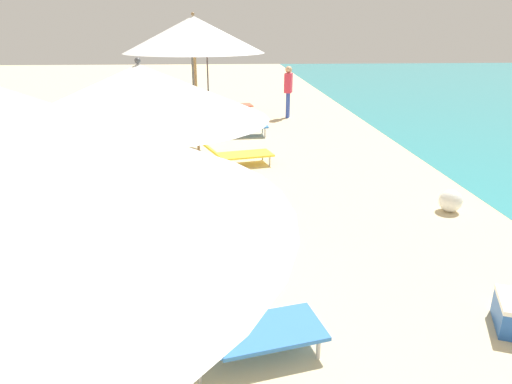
% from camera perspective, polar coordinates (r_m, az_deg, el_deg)
% --- Properties ---
extents(umbrella_third, '(2.54, 2.54, 2.55)m').
position_cam_1_polar(umbrella_third, '(4.69, -14.30, 11.99)').
color(umbrella_third, '#4C4C51').
rests_on(umbrella_third, ground).
extents(lounger_third_shoreside, '(1.45, 0.78, 0.54)m').
position_cam_1_polar(lounger_third_shoreside, '(6.16, -5.71, -4.55)').
color(lounger_third_shoreside, blue).
rests_on(lounger_third_shoreside, ground).
extents(lounger_third_inland, '(1.43, 0.85, 0.50)m').
position_cam_1_polar(lounger_third_inland, '(4.27, -0.99, -16.94)').
color(lounger_third_inland, blue).
rests_on(lounger_third_inland, ground).
extents(umbrella_fourth, '(2.46, 2.46, 3.06)m').
position_cam_1_polar(umbrella_fourth, '(8.37, -7.81, 18.93)').
color(umbrella_fourth, olive).
rests_on(umbrella_fourth, ground).
extents(lounger_fourth_shoreside, '(1.64, 0.94, 0.60)m').
position_cam_1_polar(lounger_fourth_shoreside, '(9.78, -2.66, 4.88)').
color(lounger_fourth_shoreside, yellow).
rests_on(lounger_fourth_shoreside, ground).
extents(umbrella_fifth, '(2.24, 2.24, 2.74)m').
position_cam_1_polar(umbrella_fifth, '(11.37, -8.07, 17.87)').
color(umbrella_fifth, '#4C4C51').
rests_on(umbrella_fifth, ground).
extents(lounger_fifth_shoreside, '(1.54, 0.69, 0.65)m').
position_cam_1_polar(lounger_fifth_shoreside, '(12.53, -2.19, 8.45)').
color(lounger_fifth_shoreside, blue).
rests_on(lounger_fifth_shoreside, ground).
extents(umbrella_farthest, '(1.96, 1.96, 2.76)m').
position_cam_1_polar(umbrella_farthest, '(14.89, -6.23, 18.44)').
color(umbrella_farthest, '#4C4C51').
rests_on(umbrella_farthest, ground).
extents(lounger_farthest_shoreside, '(1.40, 0.86, 0.51)m').
position_cam_1_polar(lounger_farthest_shoreside, '(16.31, -2.92, 10.91)').
color(lounger_farthest_shoreside, '#D8593F').
rests_on(lounger_farthest_shoreside, ground).
extents(person_walking_near, '(0.32, 0.41, 1.65)m').
position_cam_1_polar(person_walking_near, '(15.13, 4.06, 13.00)').
color(person_walking_near, '#334CB2').
rests_on(person_walking_near, ground).
extents(beach_ball, '(0.36, 0.36, 0.36)m').
position_cam_1_polar(beach_ball, '(7.98, 23.18, -1.02)').
color(beach_ball, white).
rests_on(beach_ball, ground).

